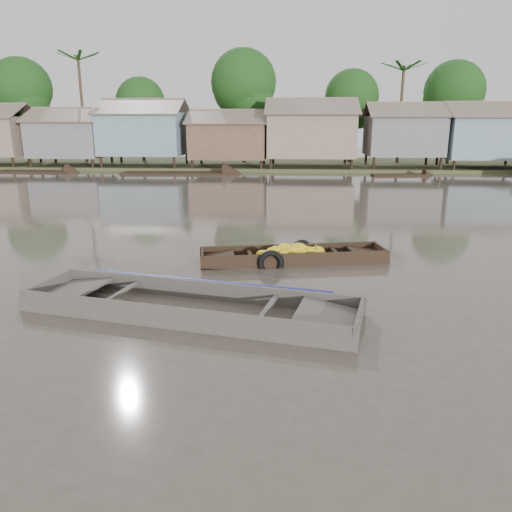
{
  "coord_description": "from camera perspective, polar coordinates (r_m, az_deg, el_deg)",
  "views": [
    {
      "loc": [
        1.07,
        -10.11,
        3.8
      ],
      "look_at": [
        0.3,
        0.79,
        0.8
      ],
      "focal_mm": 35.0,
      "sensor_mm": 36.0,
      "label": 1
    }
  ],
  "objects": [
    {
      "name": "banana_boat",
      "position": [
        13.86,
        4.02,
        -0.06
      ],
      "size": [
        5.28,
        2.19,
        0.74
      ],
      "rotation": [
        0.0,
        0.0,
        0.19
      ],
      "color": "black",
      "rests_on": "ground"
    },
    {
      "name": "distant_boats",
      "position": [
        35.51,
        18.18,
        8.91
      ],
      "size": [
        45.82,
        14.96,
        1.38
      ],
      "color": "black",
      "rests_on": "ground"
    },
    {
      "name": "riverbank",
      "position": [
        42.02,
        6.91,
        14.26
      ],
      "size": [
        120.0,
        12.47,
        10.22
      ],
      "color": "#384723",
      "rests_on": "ground"
    },
    {
      "name": "ground",
      "position": [
        10.85,
        -1.88,
        -5.16
      ],
      "size": [
        120.0,
        120.0,
        0.0
      ],
      "primitive_type": "plane",
      "color": "#474036",
      "rests_on": "ground"
    },
    {
      "name": "viewer_boat",
      "position": [
        10.28,
        -7.36,
        -6.19
      ],
      "size": [
        7.1,
        3.22,
        0.55
      ],
      "rotation": [
        0.0,
        0.0,
        -0.21
      ],
      "color": "#403B36",
      "rests_on": "ground"
    }
  ]
}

